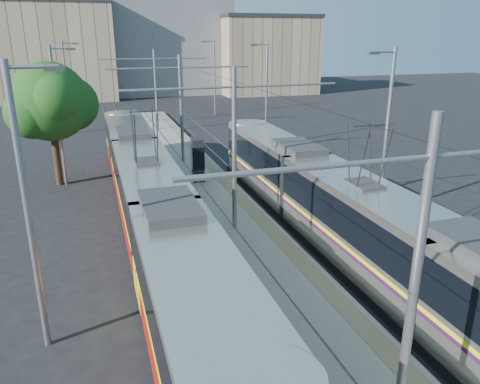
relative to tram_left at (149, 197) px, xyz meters
name	(u,v)px	position (x,y,z in m)	size (l,w,h in m)	color
ground	(313,336)	(3.60, -9.15, -1.71)	(160.00, 160.00, 0.00)	black
platform	(193,176)	(3.60, 7.85, -1.56)	(4.00, 50.00, 0.30)	gray
tactile_strip_left	(169,175)	(2.15, 7.85, -1.40)	(0.70, 50.00, 0.01)	gray
tactile_strip_right	(215,171)	(5.05, 7.85, -1.40)	(0.70, 50.00, 0.01)	gray
rails	(193,178)	(3.60, 7.85, -1.69)	(8.71, 70.00, 0.03)	gray
tram_left	(149,197)	(0.00, 0.00, 0.00)	(2.43, 30.14, 5.50)	black
tram_right	(361,222)	(7.20, -5.60, 0.15)	(2.43, 28.76, 5.50)	black
catenary	(201,112)	(3.60, 5.00, 2.82)	(9.20, 70.00, 7.00)	gray
street_lamps	(178,102)	(3.60, 11.85, 2.47)	(15.18, 38.22, 8.00)	gray
shelter	(198,158)	(3.63, 6.37, -0.09)	(0.82, 1.21, 2.52)	black
tree	(55,102)	(-3.97, 9.13, 3.12)	(4.92, 4.55, 7.14)	#382314
building_left	(52,51)	(-6.40, 50.85, 4.71)	(16.32, 12.24, 12.81)	tan
building_centre	(165,43)	(9.60, 54.85, 5.50)	(18.36, 14.28, 14.40)	gray
building_right	(265,54)	(23.60, 48.85, 3.91)	(14.28, 10.20, 11.22)	tan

